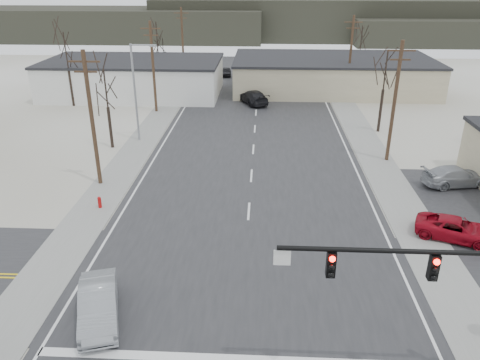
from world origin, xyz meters
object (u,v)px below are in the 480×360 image
object	(u,v)px
fire_hydrant	(100,202)
car_parked_red	(456,229)
car_far_a	(253,97)
car_parked_silver	(456,176)
traffic_signal_mast	(461,290)
car_far_b	(226,72)
sedan_crossing	(98,304)

from	to	relation	value
fire_hydrant	car_parked_red	xyz separation A→B (m)	(22.80, -2.85, 0.23)
car_far_a	car_parked_silver	bearing A→B (deg)	99.71
traffic_signal_mast	car_parked_silver	xyz separation A→B (m)	(7.51, 19.20, -3.91)
fire_hydrant	car_parked_silver	size ratio (longest dim) A/B	0.17
traffic_signal_mast	car_far_b	size ratio (longest dim) A/B	2.48
fire_hydrant	car_parked_red	distance (m)	22.98
fire_hydrant	car_far_a	distance (m)	29.68
car_parked_red	car_parked_silver	world-z (taller)	car_parked_silver
sedan_crossing	car_far_a	bearing A→B (deg)	63.71
sedan_crossing	car_far_b	size ratio (longest dim) A/B	1.33
car_far_a	car_parked_red	world-z (taller)	car_far_a
sedan_crossing	car_parked_red	bearing A→B (deg)	5.62
fire_hydrant	car_parked_red	world-z (taller)	car_parked_red
car_parked_silver	traffic_signal_mast	bearing A→B (deg)	146.73
car_far_a	car_far_b	world-z (taller)	car_far_a
fire_hydrant	car_far_b	size ratio (longest dim) A/B	0.24
car_far_b	car_parked_silver	size ratio (longest dim) A/B	0.72
car_far_a	car_parked_silver	distance (m)	27.97
car_parked_silver	car_far_b	bearing A→B (deg)	15.60
sedan_crossing	car_far_b	bearing A→B (deg)	70.98
car_parked_red	car_parked_silver	distance (m)	8.34
traffic_signal_mast	car_parked_silver	bearing A→B (deg)	68.65
sedan_crossing	car_parked_silver	world-z (taller)	sedan_crossing
car_far_a	car_parked_silver	size ratio (longest dim) A/B	1.10
traffic_signal_mast	sedan_crossing	world-z (taller)	traffic_signal_mast
car_far_b	fire_hydrant	bearing A→B (deg)	-98.92
fire_hydrant	traffic_signal_mast	bearing A→B (deg)	-38.13
sedan_crossing	car_far_a	world-z (taller)	car_far_a
fire_hydrant	car_parked_red	bearing A→B (deg)	-7.13
fire_hydrant	sedan_crossing	xyz separation A→B (m)	(3.63, -11.00, 0.38)
car_parked_red	traffic_signal_mast	bearing A→B (deg)	-179.91
traffic_signal_mast	car_far_a	bearing A→B (deg)	101.20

